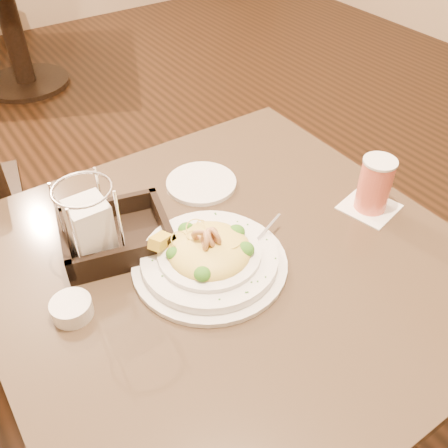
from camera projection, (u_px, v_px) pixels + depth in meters
ground at (228, 431)px, 1.45m from camera, size 7.00×7.00×0.00m
main_table at (229, 329)px, 1.13m from camera, size 0.90×0.90×0.71m
background_table at (5, 4)px, 2.82m from camera, size 1.19×1.19×0.71m
pasta_bowl at (209, 255)px, 0.95m from camera, size 0.33×0.30×0.10m
drink_glass at (375, 185)px, 1.07m from camera, size 0.13×0.13×0.13m
bread_basket at (116, 237)px, 1.00m from camera, size 0.24×0.22×0.06m
napkin_caddy at (91, 230)px, 0.94m from camera, size 0.11×0.11×0.18m
side_plate at (201, 183)px, 1.17m from camera, size 0.20×0.20×0.01m
butter_ramekin at (72, 308)px, 0.87m from camera, size 0.09×0.09×0.03m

